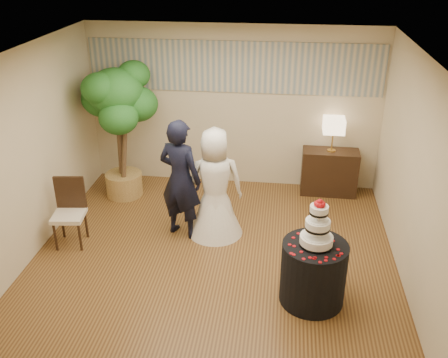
# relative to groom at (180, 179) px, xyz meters

# --- Properties ---
(floor) EXTENTS (5.00, 5.00, 0.00)m
(floor) POSITION_rel_groom_xyz_m (0.56, -0.62, -0.90)
(floor) COLOR brown
(floor) RESTS_ON ground
(ceiling) EXTENTS (5.00, 5.00, 0.00)m
(ceiling) POSITION_rel_groom_xyz_m (0.56, -0.62, 1.90)
(ceiling) COLOR white
(ceiling) RESTS_ON wall_back
(wall_back) EXTENTS (5.00, 0.06, 2.80)m
(wall_back) POSITION_rel_groom_xyz_m (0.56, 1.88, 0.50)
(wall_back) COLOR beige
(wall_back) RESTS_ON ground
(wall_front) EXTENTS (5.00, 0.06, 2.80)m
(wall_front) POSITION_rel_groom_xyz_m (0.56, -3.12, 0.50)
(wall_front) COLOR beige
(wall_front) RESTS_ON ground
(wall_left) EXTENTS (0.06, 5.00, 2.80)m
(wall_left) POSITION_rel_groom_xyz_m (-1.94, -0.62, 0.50)
(wall_left) COLOR beige
(wall_left) RESTS_ON ground
(wall_right) EXTENTS (0.06, 5.00, 2.80)m
(wall_right) POSITION_rel_groom_xyz_m (3.06, -0.62, 0.50)
(wall_right) COLOR beige
(wall_right) RESTS_ON ground
(mural_border) EXTENTS (4.90, 0.02, 0.85)m
(mural_border) POSITION_rel_groom_xyz_m (0.56, 1.86, 1.20)
(mural_border) COLOR #9B9C8F
(mural_border) RESTS_ON wall_back
(groom) EXTENTS (0.76, 0.63, 1.80)m
(groom) POSITION_rel_groom_xyz_m (0.00, 0.00, 0.00)
(groom) COLOR black
(groom) RESTS_ON floor
(bride) EXTENTS (0.96, 0.96, 1.66)m
(bride) POSITION_rel_groom_xyz_m (0.49, 0.08, -0.07)
(bride) COLOR white
(bride) RESTS_ON floor
(cake_table) EXTENTS (0.96, 0.96, 0.80)m
(cake_table) POSITION_rel_groom_xyz_m (1.88, -1.32, -0.50)
(cake_table) COLOR black
(cake_table) RESTS_ON floor
(wedding_cake) EXTENTS (0.39, 0.39, 0.60)m
(wedding_cake) POSITION_rel_groom_xyz_m (1.88, -1.32, 0.20)
(wedding_cake) COLOR white
(wedding_cake) RESTS_ON cake_table
(console) EXTENTS (0.95, 0.43, 0.79)m
(console) POSITION_rel_groom_xyz_m (2.25, 1.63, -0.51)
(console) COLOR black
(console) RESTS_ON floor
(table_lamp) EXTENTS (0.35, 0.35, 0.58)m
(table_lamp) POSITION_rel_groom_xyz_m (2.25, 1.63, 0.17)
(table_lamp) COLOR #CFB188
(table_lamp) RESTS_ON console
(ficus_tree) EXTENTS (1.57, 1.57, 2.33)m
(ficus_tree) POSITION_rel_groom_xyz_m (-1.24, 1.11, 0.26)
(ficus_tree) COLOR #22601F
(ficus_tree) RESTS_ON floor
(side_chair) EXTENTS (0.50, 0.52, 0.99)m
(side_chair) POSITION_rel_groom_xyz_m (-1.53, -0.48, -0.41)
(side_chair) COLOR black
(side_chair) RESTS_ON floor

